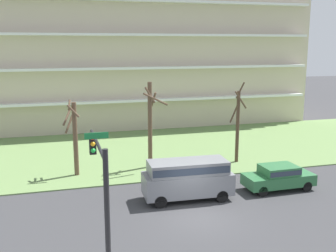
{
  "coord_description": "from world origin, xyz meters",
  "views": [
    {
      "loc": [
        -6.98,
        -18.83,
        9.02
      ],
      "look_at": [
        0.03,
        6.0,
        3.75
      ],
      "focal_mm": 43.1,
      "sensor_mm": 36.0,
      "label": 1
    }
  ],
  "objects_px": {
    "tree_left": "(74,136)",
    "traffic_signal_mast": "(101,187)",
    "tree_right": "(238,124)",
    "tree_center": "(150,122)",
    "van_gray_center_left": "(188,177)",
    "sedan_green_near_left": "(279,176)"
  },
  "relations": [
    {
      "from": "tree_left",
      "to": "van_gray_center_left",
      "type": "height_order",
      "value": "tree_left"
    },
    {
      "from": "tree_center",
      "to": "van_gray_center_left",
      "type": "height_order",
      "value": "tree_center"
    },
    {
      "from": "tree_right",
      "to": "van_gray_center_left",
      "type": "distance_m",
      "value": 8.76
    },
    {
      "from": "tree_left",
      "to": "traffic_signal_mast",
      "type": "xyz_separation_m",
      "value": [
        0.28,
        -13.64,
        1.12
      ]
    },
    {
      "from": "tree_center",
      "to": "sedan_green_near_left",
      "type": "height_order",
      "value": "tree_center"
    },
    {
      "from": "van_gray_center_left",
      "to": "traffic_signal_mast",
      "type": "distance_m",
      "value": 9.77
    },
    {
      "from": "tree_right",
      "to": "traffic_signal_mast",
      "type": "height_order",
      "value": "tree_right"
    },
    {
      "from": "van_gray_center_left",
      "to": "tree_center",
      "type": "bearing_deg",
      "value": -81.72
    },
    {
      "from": "tree_left",
      "to": "van_gray_center_left",
      "type": "relative_size",
      "value": 1.01
    },
    {
      "from": "tree_center",
      "to": "tree_right",
      "type": "height_order",
      "value": "tree_center"
    },
    {
      "from": "tree_left",
      "to": "traffic_signal_mast",
      "type": "distance_m",
      "value": 13.68
    },
    {
      "from": "tree_right",
      "to": "traffic_signal_mast",
      "type": "xyz_separation_m",
      "value": [
        -11.84,
        -13.55,
        0.91
      ]
    },
    {
      "from": "tree_left",
      "to": "traffic_signal_mast",
      "type": "relative_size",
      "value": 0.92
    },
    {
      "from": "tree_left",
      "to": "tree_center",
      "type": "bearing_deg",
      "value": 3.55
    },
    {
      "from": "van_gray_center_left",
      "to": "tree_left",
      "type": "bearing_deg",
      "value": -43.13
    },
    {
      "from": "van_gray_center_left",
      "to": "traffic_signal_mast",
      "type": "height_order",
      "value": "traffic_signal_mast"
    },
    {
      "from": "tree_right",
      "to": "tree_center",
      "type": "bearing_deg",
      "value": 176.38
    },
    {
      "from": "tree_left",
      "to": "traffic_signal_mast",
      "type": "height_order",
      "value": "traffic_signal_mast"
    },
    {
      "from": "tree_left",
      "to": "tree_right",
      "type": "relative_size",
      "value": 0.86
    },
    {
      "from": "van_gray_center_left",
      "to": "sedan_green_near_left",
      "type": "bearing_deg",
      "value": -177.55
    },
    {
      "from": "tree_center",
      "to": "van_gray_center_left",
      "type": "bearing_deg",
      "value": -84.17
    },
    {
      "from": "tree_right",
      "to": "traffic_signal_mast",
      "type": "distance_m",
      "value": 18.02
    }
  ]
}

